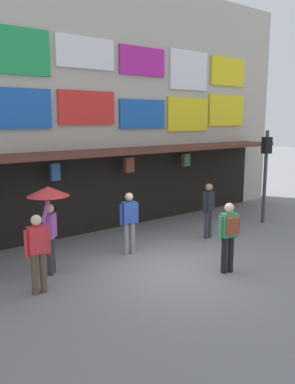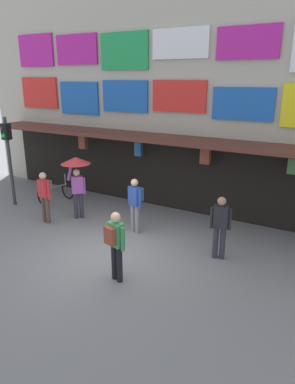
{
  "view_description": "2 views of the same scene",
  "coord_description": "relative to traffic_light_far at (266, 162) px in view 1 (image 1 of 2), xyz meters",
  "views": [
    {
      "loc": [
        -6.03,
        -6.71,
        3.57
      ],
      "look_at": [
        0.44,
        1.55,
        1.62
      ],
      "focal_mm": 36.73,
      "sensor_mm": 36.0,
      "label": 1
    },
    {
      "loc": [
        5.12,
        -6.75,
        4.48
      ],
      "look_at": [
        -0.02,
        1.98,
        1.18
      ],
      "focal_mm": 32.93,
      "sensor_mm": 36.0,
      "label": 2
    }
  ],
  "objects": [
    {
      "name": "pedestrian_in_purple",
      "position": [
        -5.61,
        0.21,
        -1.16
      ],
      "size": [
        0.52,
        0.42,
        1.68
      ],
      "color": "gray",
      "rests_on": "ground"
    },
    {
      "name": "pedestrian_in_red",
      "position": [
        -2.88,
        -0.09,
        -1.19
      ],
      "size": [
        0.51,
        0.31,
        1.68
      ],
      "color": "#2D2D38",
      "rests_on": "ground"
    },
    {
      "name": "pedestrian_in_green",
      "position": [
        -8.49,
        -0.63,
        -1.19
      ],
      "size": [
        0.53,
        0.26,
        1.68
      ],
      "color": "brown",
      "rests_on": "ground"
    },
    {
      "name": "pedestrian_with_umbrella",
      "position": [
        -7.84,
        0.2,
        -0.5
      ],
      "size": [
        0.96,
        0.96,
        2.08
      ],
      "color": "#2D2D38",
      "rests_on": "ground"
    },
    {
      "name": "traffic_light_far",
      "position": [
        0.0,
        0.0,
        0.0
      ],
      "size": [
        0.33,
        0.35,
        3.2
      ],
      "color": "#38383D",
      "rests_on": "ground"
    },
    {
      "name": "ground_plane",
      "position": [
        -5.42,
        -1.34,
        -2.14
      ],
      "size": [
        80.0,
        80.0,
        0.0
      ],
      "primitive_type": "plane",
      "color": "slate"
    },
    {
      "name": "shopfront",
      "position": [
        -5.42,
        3.22,
        1.82
      ],
      "size": [
        18.0,
        2.6,
        8.0
      ],
      "color": "#B2AD9E",
      "rests_on": "ground"
    },
    {
      "name": "pedestrian_in_yellow",
      "position": [
        -4.55,
        -2.3,
        -1.16
      ],
      "size": [
        0.52,
        0.42,
        1.68
      ],
      "color": "black",
      "rests_on": "ground"
    }
  ]
}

